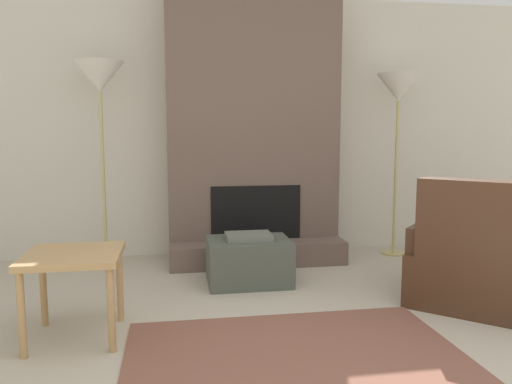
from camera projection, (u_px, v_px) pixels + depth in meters
name	position (u px, v px, depth m)	size (l,w,h in m)	color
wall_back	(249.00, 127.00, 5.12)	(7.67, 0.06, 2.60)	beige
fireplace	(253.00, 134.00, 4.88)	(1.66, 0.72, 2.60)	brown
ottoman	(249.00, 260.00, 4.13)	(0.68, 0.50, 0.42)	#474C42
armchair	(479.00, 266.00, 3.65)	(1.33, 1.33, 0.94)	#422819
side_table	(74.00, 266.00, 3.00)	(0.56, 0.56, 0.53)	tan
floor_lamp_left	(100.00, 83.00, 4.46)	(0.44, 0.44, 1.88)	tan
floor_lamp_right	(399.00, 93.00, 4.93)	(0.44, 0.44, 1.82)	tan
area_rug	(294.00, 353.00, 2.83)	(1.90, 1.17, 0.01)	brown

